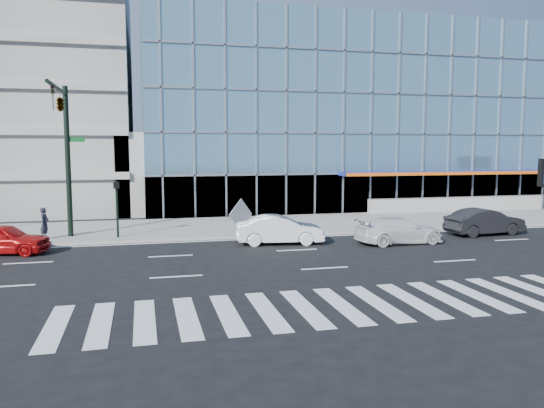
{
  "coord_description": "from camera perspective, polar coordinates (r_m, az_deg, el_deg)",
  "views": [
    {
      "loc": [
        -7.17,
        -24.14,
        4.9
      ],
      "look_at": [
        -0.5,
        3.0,
        1.94
      ],
      "focal_mm": 35.0,
      "sensor_mm": 36.0,
      "label": 1
    }
  ],
  "objects": [
    {
      "name": "traffic_signal",
      "position": [
        28.99,
        -21.6,
        8.12
      ],
      "size": [
        1.14,
        5.74,
        8.0
      ],
      "color": "black",
      "rests_on": "sidewalk"
    },
    {
      "name": "ground",
      "position": [
        25.66,
        2.69,
        -4.97
      ],
      "size": [
        160.0,
        160.0,
        0.0
      ],
      "primitive_type": "plane",
      "color": "black",
      "rests_on": "ground"
    },
    {
      "name": "pedestrian",
      "position": [
        30.1,
        -23.27,
        -1.93
      ],
      "size": [
        0.55,
        0.69,
        1.67
      ],
      "primitive_type": "imported",
      "rotation": [
        0.0,
        0.0,
        1.3
      ],
      "color": "black",
      "rests_on": "sidewalk"
    },
    {
      "name": "tilted_panel",
      "position": [
        30.69,
        -3.4,
        -1.14
      ],
      "size": [
        1.56,
        1.07,
        1.84
      ],
      "primitive_type": "cube",
      "rotation": [
        0.0,
        0.83,
        0.59
      ],
      "color": "#9B9B9B",
      "rests_on": "sidewalk"
    },
    {
      "name": "sidewalk",
      "position": [
        33.28,
        -1.22,
        -2.29
      ],
      "size": [
        120.0,
        8.0,
        0.15
      ],
      "primitive_type": "cube",
      "color": "gray",
      "rests_on": "ground"
    },
    {
      "name": "ped_signal_post",
      "position": [
        29.25,
        -16.35,
        0.39
      ],
      "size": [
        0.3,
        0.33,
        3.0
      ],
      "color": "black",
      "rests_on": "sidewalk"
    },
    {
      "name": "ramp_block",
      "position": [
        42.2,
        -12.22,
        3.33
      ],
      "size": [
        6.0,
        8.0,
        6.0
      ],
      "primitive_type": "cube",
      "color": "gray",
      "rests_on": "ground"
    },
    {
      "name": "white_suv",
      "position": [
        28.05,
        13.49,
        -2.79
      ],
      "size": [
        4.71,
        2.06,
        1.35
      ],
      "primitive_type": "imported",
      "rotation": [
        0.0,
        0.0,
        1.61
      ],
      "color": "silver",
      "rests_on": "ground"
    },
    {
      "name": "theatre_building",
      "position": [
        54.49,
        9.18,
        8.7
      ],
      "size": [
        42.0,
        26.0,
        15.0
      ],
      "primitive_type": "cube",
      "color": "#6B99B2",
      "rests_on": "ground"
    },
    {
      "name": "retaining_wall",
      "position": [
        47.61,
        27.17,
        0.25
      ],
      "size": [
        30.0,
        0.8,
        1.0
      ],
      "primitive_type": "cube",
      "color": "gray",
      "rests_on": "sidewalk"
    },
    {
      "name": "dark_sedan",
      "position": [
        32.29,
        21.91,
        -1.79
      ],
      "size": [
        4.65,
        1.97,
        1.49
      ],
      "primitive_type": "imported",
      "rotation": [
        0.0,
        0.0,
        1.66
      ],
      "color": "black",
      "rests_on": "ground"
    },
    {
      "name": "white_sedan",
      "position": [
        27.14,
        0.83,
        -2.79
      ],
      "size": [
        4.63,
        2.14,
        1.47
      ],
      "primitive_type": "imported",
      "rotation": [
        0.0,
        0.0,
        1.44
      ],
      "color": "white",
      "rests_on": "ground"
    },
    {
      "name": "red_sedan",
      "position": [
        27.56,
        -27.02,
        -3.36
      ],
      "size": [
        4.45,
        2.51,
        1.43
      ],
      "primitive_type": "imported",
      "rotation": [
        0.0,
        0.0,
        1.36
      ],
      "color": "#B30D0F",
      "rests_on": "ground"
    }
  ]
}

